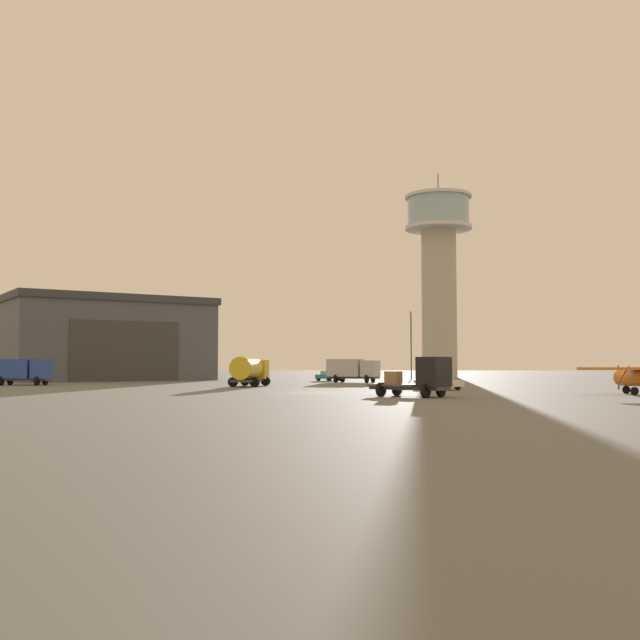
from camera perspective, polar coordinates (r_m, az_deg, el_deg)
The scene contains 10 objects.
ground_plane at distance 60.88m, azimuth -0.80°, elevation -5.57°, with size 400.00×400.00×0.00m, color #60605E.
control_tower at distance 131.23m, azimuth 9.07°, elevation 4.24°, with size 11.54×11.54×35.63m.
hangar at distance 113.80m, azimuth -16.53°, elevation -1.44°, with size 36.69×36.03×11.71m.
truck_fuel_tanker_yellow at distance 77.44m, azimuth -5.44°, elevation -3.82°, with size 3.84×7.20×3.04m.
truck_flatbed_black at distance 53.08m, azimuth 7.73°, elevation -4.41°, with size 5.96×5.21×2.82m.
truck_box_blue at distance 88.05m, azimuth -21.83°, elevation -3.58°, with size 6.23×3.17×2.85m.
truck_box_silver at distance 93.41m, azimuth 2.51°, elevation -3.77°, with size 6.79×4.68×2.93m.
car_teal at distance 102.62m, azimuth 0.73°, elevation -4.25°, with size 3.76×4.64×1.37m.
car_white at distance 68.22m, azimuth 9.01°, elevation -4.67°, with size 4.28×4.77×1.37m.
light_post_west at distance 111.64m, azimuth 6.97°, elevation -1.47°, with size 0.44×0.44×10.24m.
Camera 1 is at (3.70, -60.72, 2.35)m, focal length 41.87 mm.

